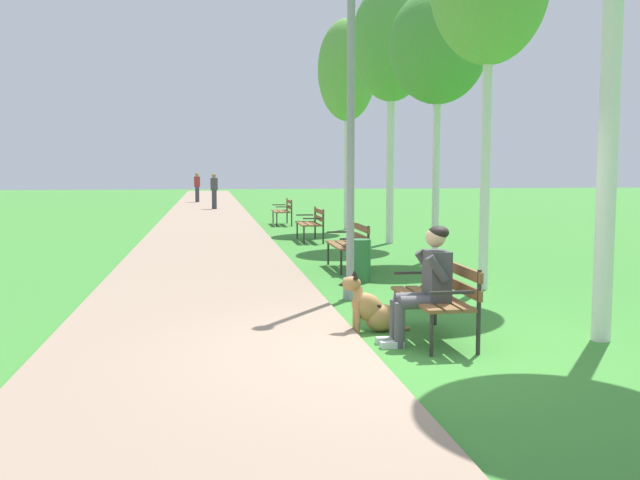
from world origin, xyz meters
name	(u,v)px	position (x,y,z in m)	size (l,w,h in m)	color
ground_plane	(408,352)	(0.00, 0.00, 0.00)	(120.00, 120.00, 0.00)	#3D8433
paved_path	(208,212)	(-2.03, 24.00, 0.02)	(3.30, 60.00, 0.04)	gray
park_bench_near	(439,292)	(0.47, 0.48, 0.51)	(0.55, 1.50, 0.85)	brown
park_bench_mid	(350,242)	(0.59, 6.01, 0.51)	(0.55, 1.50, 0.85)	brown
park_bench_far	(312,221)	(0.62, 11.26, 0.51)	(0.55, 1.50, 0.85)	brown
park_bench_furthest	(284,209)	(0.47, 16.81, 0.51)	(0.55, 1.50, 0.85)	brown
person_seated_on_near_bench	(427,280)	(0.27, 0.27, 0.68)	(0.74, 0.49, 1.25)	#4C4C51
dog_shepherd	(372,309)	(-0.17, 0.93, 0.26)	(0.83, 0.28, 0.71)	#B27F47
lamp_post_near	(351,135)	(-0.01, 3.00, 2.31)	(0.24, 0.24, 4.47)	gray
birch_tree_third	(438,47)	(2.58, 7.19, 4.24)	(1.94, 2.09, 5.40)	silver
birch_tree_fourth	(391,43)	(2.46, 10.47, 4.87)	(1.92, 1.93, 6.34)	silver
birch_tree_fifth	(347,71)	(2.16, 14.63, 4.75)	(1.74, 1.62, 6.29)	silver
litter_bin	(360,261)	(0.45, 4.52, 0.35)	(0.36, 0.36, 0.70)	#2D6638
pedestrian_distant	(214,191)	(-1.73, 26.09, 0.84)	(0.32, 0.22, 1.65)	#383842
pedestrian_further_distant	(197,187)	(-2.60, 33.19, 0.84)	(0.32, 0.22, 1.65)	#383842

